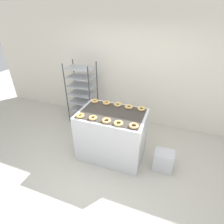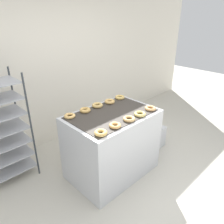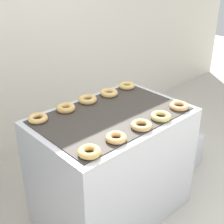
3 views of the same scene
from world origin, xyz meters
The scene contains 13 objects.
wall_back centered at (0.00, 2.12, 1.40)m, with size 8.00×0.05×2.80m.
fryer_machine centered at (0.00, 0.66, 0.49)m, with size 1.22×0.83×0.98m.
glaze_bin centered at (1.02, 0.64, 0.19)m, with size 0.35×0.28×0.38m.
donut_near_leftmost centered at (-0.47, 0.36, 1.00)m, with size 0.15×0.15×0.04m, color #E5B45E.
donut_near_left centered at (-0.24, 0.37, 1.00)m, with size 0.14×0.14×0.04m, color #EBAD62.
donut_near_center centered at (0.01, 0.37, 1.00)m, with size 0.16×0.16×0.04m, color tan.
donut_near_right centered at (0.22, 0.36, 1.00)m, with size 0.16×0.16×0.04m, color #D7BF6A.
donut_near_rightmost centered at (0.47, 0.38, 1.00)m, with size 0.16×0.16×0.04m, color #E5A969.
donut_far_leftmost centered at (-0.47, 0.96, 1.00)m, with size 0.15×0.15×0.04m, color #EAB767.
donut_far_left centered at (-0.22, 0.96, 1.00)m, with size 0.15×0.15×0.05m, color #DBAC5C.
donut_far_center centered at (0.01, 0.97, 1.00)m, with size 0.16×0.16×0.04m, color tan.
donut_far_right centered at (0.23, 0.95, 1.00)m, with size 0.16×0.16×0.05m, color #E1B265.
donut_far_rightmost centered at (0.47, 0.97, 1.00)m, with size 0.15×0.15×0.04m, color #E0B964.
Camera 3 is at (-1.46, -0.91, 2.08)m, focal length 50.00 mm.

